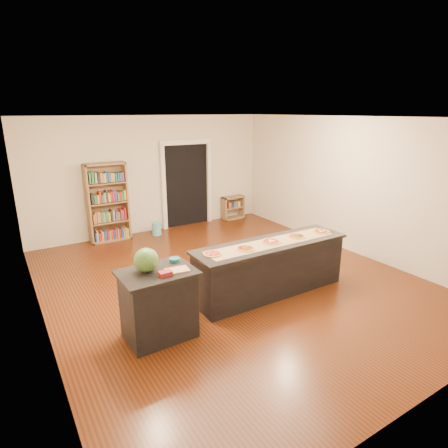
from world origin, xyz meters
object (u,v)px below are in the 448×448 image
side_counter (159,304)px  bookshelf (108,203)px  low_shelf (233,208)px  waste_bin (157,229)px  watermelon (146,260)px  kitchen_island (270,268)px

side_counter → bookshelf: (0.54, 4.23, 0.42)m
low_shelf → waste_bin: low_shelf is taller
bookshelf → low_shelf: 3.46m
bookshelf → watermelon: 4.22m
kitchen_island → waste_bin: bearing=97.1°
waste_bin → kitchen_island: bearing=-83.3°
waste_bin → side_counter: bearing=-111.6°
waste_bin → low_shelf: bearing=5.6°
bookshelf → watermelon: size_ratio=5.79×
watermelon → side_counter: bearing=-32.5°
side_counter → bookshelf: 4.29m
side_counter → watermelon: 0.63m
bookshelf → waste_bin: bearing=-11.0°
watermelon → waste_bin: bearing=66.8°
side_counter → bookshelf: bearing=82.0°
kitchen_island → low_shelf: 4.47m
bookshelf → low_shelf: (3.41, 0.02, -0.58)m
side_counter → low_shelf: 5.81m
kitchen_island → watermelon: 2.25m
low_shelf → kitchen_island: bearing=-115.3°
side_counter → waste_bin: size_ratio=3.01×
low_shelf → side_counter: bearing=-132.9°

